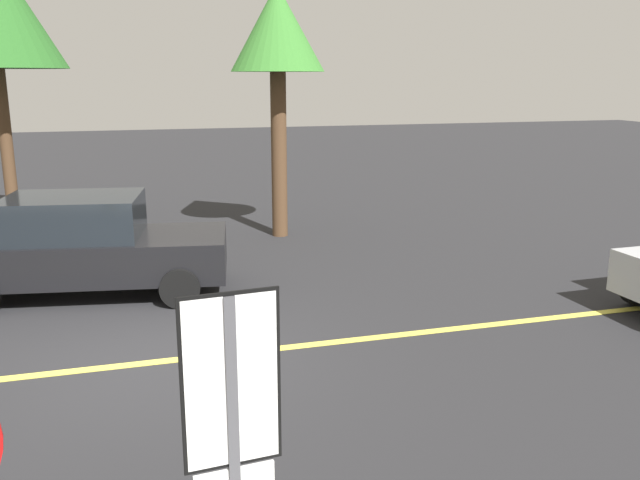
{
  "coord_description": "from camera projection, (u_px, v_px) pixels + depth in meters",
  "views": [
    {
      "loc": [
        -0.14,
        -8.35,
        3.59
      ],
      "look_at": [
        2.22,
        -0.19,
        1.52
      ],
      "focal_mm": 37.94,
      "sensor_mm": 36.0,
      "label": 1
    }
  ],
  "objects": [
    {
      "name": "ground_plane",
      "position": [
        150.0,
        363.0,
        8.68
      ],
      "size": [
        80.0,
        80.0,
        0.0
      ],
      "primitive_type": "plane",
      "color": "#262628"
    },
    {
      "name": "speed_limit_sign",
      "position": [
        233.0,
        426.0,
        3.62
      ],
      "size": [
        0.54,
        0.07,
        2.52
      ],
      "color": "#4C4C51",
      "rests_on": "ground_plane"
    },
    {
      "name": "tree_left_verge",
      "position": [
        277.0,
        35.0,
        14.59
      ],
      "size": [
        2.05,
        2.05,
        5.51
      ],
      "color": "#513823",
      "rests_on": "ground_plane"
    },
    {
      "name": "car_black_behind_van",
      "position": [
        86.0,
        246.0,
        11.27
      ],
      "size": [
        4.72,
        2.58,
        1.68
      ],
      "color": "black",
      "rests_on": "ground_plane"
    },
    {
      "name": "lane_marking_centre",
      "position": [
        370.0,
        338.0,
        9.49
      ],
      "size": [
        28.0,
        0.16,
        0.01
      ],
      "primitive_type": "cube",
      "color": "#E0D14C"
    }
  ]
}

